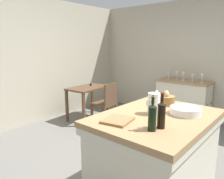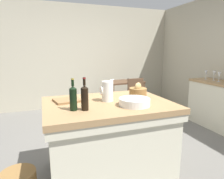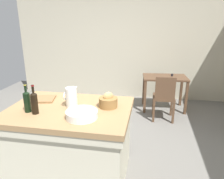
{
  "view_description": "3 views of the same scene",
  "coord_description": "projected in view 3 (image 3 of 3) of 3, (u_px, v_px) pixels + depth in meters",
  "views": [
    {
      "loc": [
        -2.18,
        -1.58,
        1.63
      ],
      "look_at": [
        0.27,
        0.53,
        0.96
      ],
      "focal_mm": 34.43,
      "sensor_mm": 36.0,
      "label": 1
    },
    {
      "loc": [
        -0.88,
        -2.54,
        1.47
      ],
      "look_at": [
        0.22,
        0.56,
        0.81
      ],
      "focal_mm": 31.48,
      "sensor_mm": 36.0,
      "label": 2
    },
    {
      "loc": [
        0.69,
        -2.7,
        1.87
      ],
      "look_at": [
        0.11,
        0.47,
        0.83
      ],
      "focal_mm": 34.86,
      "sensor_mm": 36.0,
      "label": 3
    }
  ],
  "objects": [
    {
      "name": "bread_basket",
      "position": [
        108.0,
        102.0,
        2.51
      ],
      "size": [
        0.21,
        0.21,
        0.18
      ],
      "color": "olive",
      "rests_on": "island_table"
    },
    {
      "name": "wash_bowl",
      "position": [
        82.0,
        114.0,
        2.24
      ],
      "size": [
        0.33,
        0.33,
        0.08
      ],
      "primitive_type": "cylinder",
      "color": "white",
      "rests_on": "island_table"
    },
    {
      "name": "cutting_board",
      "position": [
        43.0,
        99.0,
        2.75
      ],
      "size": [
        0.33,
        0.3,
        0.02
      ],
      "primitive_type": "cube",
      "rotation": [
        0.0,
        0.0,
        0.2
      ],
      "color": "olive",
      "rests_on": "island_table"
    },
    {
      "name": "ground_plane",
      "position": [
        99.0,
        152.0,
        3.22
      ],
      "size": [
        6.76,
        6.76,
        0.0
      ],
      "primitive_type": "plane",
      "color": "#66635E"
    },
    {
      "name": "writing_desk",
      "position": [
        165.0,
        82.0,
        4.59
      ],
      "size": [
        0.95,
        0.64,
        0.78
      ],
      "color": "#513826",
      "rests_on": "ground"
    },
    {
      "name": "wall_back",
      "position": [
        123.0,
        44.0,
        5.25
      ],
      "size": [
        5.32,
        0.12,
        2.6
      ],
      "primitive_type": "cube",
      "color": "#B2AA93",
      "rests_on": "ground"
    },
    {
      "name": "island_table",
      "position": [
        71.0,
        140.0,
        2.63
      ],
      "size": [
        1.4,
        1.03,
        0.9
      ],
      "color": "#99754C",
      "rests_on": "ground"
    },
    {
      "name": "pitcher",
      "position": [
        71.0,
        97.0,
        2.51
      ],
      "size": [
        0.17,
        0.13,
        0.27
      ],
      "color": "white",
      "rests_on": "island_table"
    },
    {
      "name": "wine_bottle_amber",
      "position": [
        27.0,
        101.0,
        2.36
      ],
      "size": [
        0.07,
        0.07,
        0.31
      ],
      "color": "black",
      "rests_on": "island_table"
    },
    {
      "name": "wooden_chair",
      "position": [
        164.0,
        97.0,
        4.1
      ],
      "size": [
        0.41,
        0.41,
        0.89
      ],
      "color": "#513826",
      "rests_on": "ground"
    },
    {
      "name": "wine_bottle_dark",
      "position": [
        34.0,
        102.0,
        2.32
      ],
      "size": [
        0.07,
        0.07,
        0.32
      ],
      "color": "black",
      "rests_on": "island_table"
    }
  ]
}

